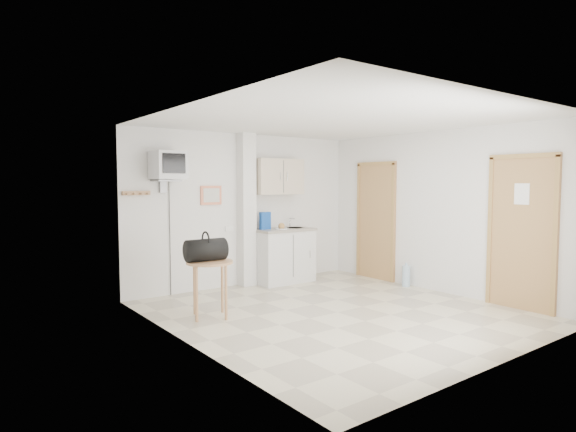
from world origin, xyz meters
TOP-DOWN VIEW (x-y plane):
  - ground at (0.00, 0.00)m, footprint 4.50×4.50m
  - room_envelope at (0.24, 0.09)m, footprint 4.24×4.54m
  - kitchenette at (0.57, 2.00)m, footprint 1.03×0.58m
  - crt_television at (-1.45, 2.02)m, footprint 0.44×0.45m
  - round_table at (-1.43, 0.81)m, footprint 0.59×0.59m
  - duffel_bag at (-1.47, 0.85)m, footprint 0.52×0.30m
  - water_bottle at (1.98, 0.48)m, footprint 0.13×0.13m

SIDE VIEW (x-z plane):
  - ground at x=0.00m, z-range 0.00..0.00m
  - water_bottle at x=1.98m, z-range -0.02..0.37m
  - round_table at x=-1.43m, z-range 0.25..0.97m
  - kitchenette at x=0.57m, z-range -0.25..1.85m
  - duffel_bag at x=-1.47m, z-range 0.67..1.05m
  - room_envelope at x=0.24m, z-range 0.26..2.81m
  - crt_television at x=-1.45m, z-range 0.86..3.01m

